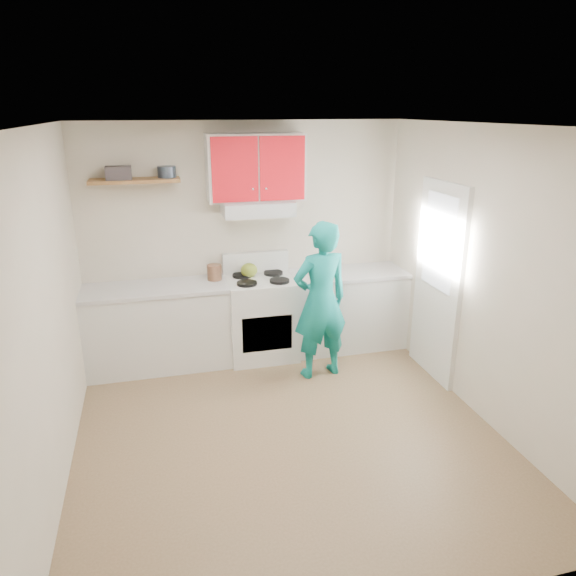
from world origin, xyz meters
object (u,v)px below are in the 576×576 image
object	(u,v)px
person	(320,301)
stove	(261,318)
crock	(214,273)
tin	(167,172)
kettle	(249,270)

from	to	relation	value
person	stove	bearing A→B (deg)	-59.82
crock	person	size ratio (longest dim) A/B	0.11
tin	crock	distance (m)	1.18
tin	kettle	xyz separation A→B (m)	(0.82, -0.09, -1.09)
stove	kettle	bearing A→B (deg)	133.15
stove	crock	distance (m)	0.74
tin	kettle	world-z (taller)	tin
stove	tin	xyz separation A→B (m)	(-0.92, 0.20, 1.63)
kettle	stove	bearing A→B (deg)	-41.98
person	tin	bearing A→B (deg)	-38.91
tin	crock	bearing A→B (deg)	-12.38
tin	crock	xyz separation A→B (m)	(0.43, -0.09, -1.10)
kettle	crock	xyz separation A→B (m)	(-0.39, -0.01, -0.00)
stove	kettle	world-z (taller)	kettle
tin	person	distance (m)	2.07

